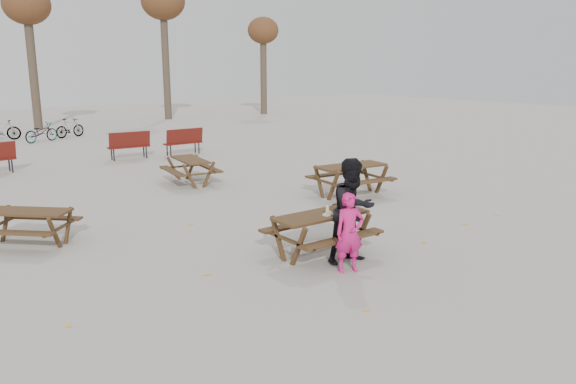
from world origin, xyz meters
TOP-DOWN VIEW (x-y plane):
  - ground at (0.00, 0.00)m, footprint 80.00×80.00m
  - main_picnic_table at (0.00, 0.00)m, footprint 1.80×1.45m
  - food_tray at (0.04, -0.16)m, footprint 0.18×0.11m
  - bread_roll at (0.04, -0.16)m, footprint 0.14×0.06m
  - soda_bottle at (0.06, -0.11)m, footprint 0.07×0.07m
  - child at (-0.18, -0.95)m, footprint 0.58×0.49m
  - adult at (0.18, -0.64)m, footprint 0.95×0.76m
  - picnic_table_east at (3.72, 3.16)m, footprint 2.05×1.72m
  - picnic_table_north at (-4.14, 3.86)m, footprint 2.03×2.02m
  - picnic_table_far at (1.03, 7.10)m, footprint 1.59×1.87m
  - park_bench_row at (-1.14, 12.25)m, footprint 10.54×0.89m
  - tree_row at (0.90, 25.15)m, footprint 32.17×3.52m
  - fallen_leaves at (0.50, 2.50)m, footprint 11.00×11.00m

SIDE VIEW (x-z plane):
  - ground at x=0.00m, z-range 0.00..0.00m
  - fallen_leaves at x=0.50m, z-range 0.00..0.01m
  - picnic_table_north at x=-4.14m, z-range 0.00..0.68m
  - picnic_table_far at x=1.03m, z-range 0.00..0.73m
  - picnic_table_east at x=3.72m, z-range 0.00..0.82m
  - park_bench_row at x=-1.14m, z-range 0.00..1.03m
  - main_picnic_table at x=0.00m, z-range 0.20..0.97m
  - child at x=-0.18m, z-range 0.00..1.36m
  - food_tray at x=0.04m, z-range 0.78..0.81m
  - bread_roll at x=0.04m, z-range 0.81..0.86m
  - soda_bottle at x=0.06m, z-range 0.76..0.93m
  - adult at x=0.18m, z-range 0.00..1.87m
  - tree_row at x=0.90m, z-range 2.06..10.32m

